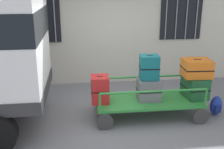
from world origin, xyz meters
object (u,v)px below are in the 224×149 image
object	(u,v)px
suitcase_midleft_bottom	(149,90)
suitcase_center_middle	(197,68)
suitcase_left_bottom	(100,89)
suitcase_center_bottom	(195,87)
suitcase_midleft_middle	(149,67)
backpack	(216,106)
luggage_cart	(148,102)

from	to	relation	value
suitcase_midleft_bottom	suitcase_center_middle	xyz separation A→B (m)	(1.05, 0.04, 0.44)
suitcase_left_bottom	suitcase_center_bottom	bearing A→B (deg)	0.62
suitcase_midleft_middle	backpack	size ratio (longest dim) A/B	1.18
suitcase_midleft_bottom	backpack	distance (m)	1.57
luggage_cart	backpack	xyz separation A→B (m)	(1.51, -0.15, -0.10)
suitcase_midleft_bottom	suitcase_center_bottom	bearing A→B (deg)	1.89
luggage_cart	backpack	bearing A→B (deg)	-5.80
suitcase_midleft_middle	backpack	bearing A→B (deg)	-6.53
backpack	suitcase_center_middle	bearing A→B (deg)	159.32
suitcase_midleft_middle	suitcase_center_bottom	distance (m)	1.16
suitcase_midleft_middle	suitcase_center_middle	bearing A→B (deg)	0.01
suitcase_midleft_bottom	suitcase_center_middle	size ratio (longest dim) A/B	0.80
suitcase_left_bottom	suitcase_midleft_bottom	distance (m)	1.05
backpack	suitcase_center_bottom	bearing A→B (deg)	159.94
suitcase_center_bottom	suitcase_center_middle	size ratio (longest dim) A/B	1.01
suitcase_center_middle	suitcase_midleft_bottom	bearing A→B (deg)	-177.80
luggage_cart	suitcase_left_bottom	size ratio (longest dim) A/B	4.03
suitcase_midleft_bottom	suitcase_center_middle	bearing A→B (deg)	2.20
suitcase_center_bottom	suitcase_midleft_bottom	bearing A→B (deg)	-178.11
suitcase_center_middle	backpack	bearing A→B (deg)	-20.68
suitcase_midleft_bottom	suitcase_left_bottom	bearing A→B (deg)	179.34
suitcase_left_bottom	backpack	bearing A→B (deg)	-3.23
suitcase_left_bottom	suitcase_center_middle	distance (m)	2.14
suitcase_midleft_bottom	suitcase_midleft_middle	xyz separation A→B (m)	(-0.00, 0.04, 0.49)
suitcase_center_bottom	suitcase_left_bottom	bearing A→B (deg)	-179.38
suitcase_center_middle	backpack	world-z (taller)	suitcase_center_middle
backpack	suitcase_midleft_middle	bearing A→B (deg)	173.47
backpack	suitcase_midleft_bottom	bearing A→B (deg)	174.98
suitcase_midleft_middle	suitcase_center_bottom	xyz separation A→B (m)	(1.05, -0.01, -0.49)
luggage_cart	suitcase_left_bottom	distance (m)	1.11
suitcase_center_bottom	backpack	distance (m)	0.63
suitcase_midleft_bottom	suitcase_center_bottom	distance (m)	1.05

